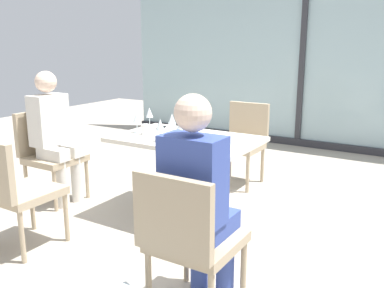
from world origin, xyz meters
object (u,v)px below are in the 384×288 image
wine_glass_6 (172,120)px  dining_table_main (186,160)px  chair_side_end (48,150)px  cell_phone_on_table (161,128)px  wine_glass_2 (137,118)px  wine_glass_3 (180,130)px  person_side_end (54,131)px  wine_glass_5 (160,125)px  chair_front_left (12,187)px  wine_glass_1 (182,114)px  wine_glass_4 (180,126)px  coffee_cup (145,129)px  chair_front_right (188,235)px  person_front_right (199,194)px  wine_glass_0 (149,113)px  chair_near_window (243,138)px

wine_glass_6 → dining_table_main: bearing=-11.1°
chair_side_end → cell_phone_on_table: size_ratio=6.04×
wine_glass_2 → wine_glass_3: size_ratio=1.00×
person_side_end → wine_glass_5: (1.19, 0.07, 0.16)m
chair_side_end → chair_front_left: size_ratio=1.00×
wine_glass_1 → wine_glass_4: 0.58m
dining_table_main → wine_glass_3: 0.47m
chair_side_end → coffee_cup: size_ratio=9.67×
chair_front_left → wine_glass_6: 1.39m
chair_side_end → cell_phone_on_table: 1.14m
wine_glass_2 → wine_glass_5: bearing=-24.0°
coffee_cup → chair_front_left: bearing=-109.6°
chair_front_left → chair_side_end: bearing=126.7°
dining_table_main → wine_glass_5: size_ratio=6.58×
chair_front_right → wine_glass_4: size_ratio=4.70×
person_front_right → wine_glass_5: size_ratio=6.81×
chair_side_end → wine_glass_4: bearing=5.0°
wine_glass_4 → wine_glass_5: bearing=-161.4°
chair_side_end → wine_glass_4: wine_glass_4 is taller
chair_front_left → wine_glass_5: size_ratio=4.70×
coffee_cup → wine_glass_0: bearing=120.9°
wine_glass_1 → chair_side_end: bearing=-151.8°
chair_side_end → wine_glass_1: 1.36m
wine_glass_6 → wine_glass_0: bearing=154.3°
person_side_end → wine_glass_1: bearing=30.7°
person_front_right → wine_glass_6: (-0.91, 1.09, 0.16)m
wine_glass_1 → wine_glass_6: (0.07, -0.28, 0.00)m
person_side_end → wine_glass_3: (1.42, 0.01, 0.16)m
dining_table_main → wine_glass_4: 0.38m
wine_glass_3 → wine_glass_4: size_ratio=1.00×
person_side_end → dining_table_main: bearing=13.4°
chair_front_left → chair_front_right: bearing=0.0°
person_front_right → wine_glass_3: (-0.62, 0.77, 0.16)m
coffee_cup → person_front_right: bearing=-41.1°
chair_side_end → chair_front_left: 1.08m
wine_glass_3 → cell_phone_on_table: wine_glass_3 is taller
wine_glass_0 → wine_glass_1: bearing=17.6°
coffee_cup → person_side_end: bearing=-166.7°
chair_front_right → wine_glass_6: wine_glass_6 is taller
chair_side_end → chair_near_window: 2.03m
wine_glass_2 → wine_glass_6: same height
wine_glass_1 → wine_glass_5: same height
dining_table_main → wine_glass_6: 0.37m
wine_glass_2 → wine_glass_0: bearing=104.9°
chair_front_right → cell_phone_on_table: size_ratio=6.04×
cell_phone_on_table → dining_table_main: bearing=-50.9°
dining_table_main → wine_glass_2: bearing=-172.0°
wine_glass_5 → wine_glass_0: bearing=134.9°
person_side_end → wine_glass_4: 1.36m
person_side_end → wine_glass_1: size_ratio=6.81×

